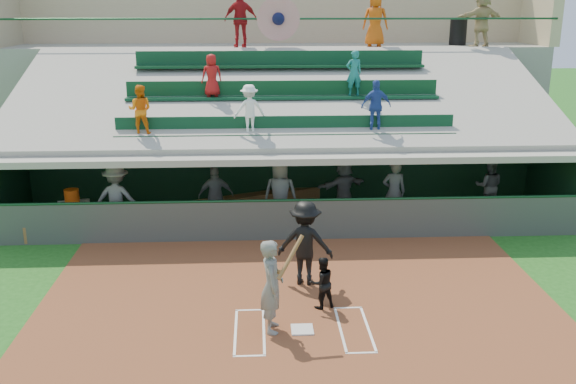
{
  "coord_description": "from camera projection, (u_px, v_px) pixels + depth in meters",
  "views": [
    {
      "loc": [
        -0.86,
        -11.2,
        6.18
      ],
      "look_at": [
        -0.1,
        3.5,
        1.8
      ],
      "focal_mm": 40.0,
      "sensor_mm": 36.0,
      "label": 1
    }
  ],
  "objects": [
    {
      "name": "dugout_player_a",
      "position": [
        117.0,
        199.0,
        17.51
      ],
      "size": [
        1.32,
        0.84,
        1.94
      ],
      "primitive_type": "imported",
      "rotation": [
        0.0,
        0.0,
        3.04
      ],
      "color": "#60625D",
      "rests_on": "dugout_floor"
    },
    {
      "name": "concourse_staff_c",
      "position": [
        482.0,
        19.0,
        22.99
      ],
      "size": [
        1.91,
        1.13,
        1.96
      ],
      "primitive_type": "imported",
      "rotation": [
        0.0,
        0.0,
        3.47
      ],
      "color": "tan",
      "rests_on": "concourse_slab"
    },
    {
      "name": "home_umpire",
      "position": [
        305.0,
        243.0,
        14.37
      ],
      "size": [
        1.37,
        0.96,
        1.94
      ],
      "primitive_type": "imported",
      "rotation": [
        0.0,
        0.0,
        2.93
      ],
      "color": "black",
      "rests_on": "dirt_slab"
    },
    {
      "name": "dirt_slab",
      "position": [
        300.0,
        318.0,
        13.0
      ],
      "size": [
        11.0,
        9.0,
        0.02
      ],
      "primitive_type": "cube",
      "color": "brown",
      "rests_on": "ground"
    },
    {
      "name": "dugout_player_e",
      "position": [
        394.0,
        192.0,
        18.3
      ],
      "size": [
        0.69,
        0.47,
        1.84
      ],
      "primitive_type": "imported",
      "rotation": [
        0.0,
        0.0,
        3.09
      ],
      "color": "#51534E",
      "rests_on": "dugout_floor"
    },
    {
      "name": "batter_at_plate",
      "position": [
        272.0,
        286.0,
        12.27
      ],
      "size": [
        0.85,
        0.76,
        1.95
      ],
      "color": "#5C5F5A",
      "rests_on": "dirt_slab"
    },
    {
      "name": "white_table",
      "position": [
        75.0,
        216.0,
        17.95
      ],
      "size": [
        1.0,
        0.84,
        0.76
      ],
      "primitive_type": "cube",
      "rotation": [
        0.0,
        0.0,
        0.24
      ],
      "color": "white",
      "rests_on": "dugout_floor"
    },
    {
      "name": "batters_box_chalk",
      "position": [
        302.0,
        330.0,
        12.52
      ],
      "size": [
        2.65,
        1.85,
        0.01
      ],
      "color": "white",
      "rests_on": "dirt_slab"
    },
    {
      "name": "dugout_player_d",
      "position": [
        344.0,
        187.0,
        19.0
      ],
      "size": [
        1.65,
        1.11,
        1.71
      ],
      "primitive_type": "imported",
      "rotation": [
        0.0,
        0.0,
        3.57
      ],
      "color": "#5E615B",
      "rests_on": "dugout_floor"
    },
    {
      "name": "trash_bin",
      "position": [
        458.0,
        32.0,
        24.07
      ],
      "size": [
        0.63,
        0.63,
        0.94
      ],
      "primitive_type": "cylinder",
      "color": "black",
      "rests_on": "concourse_slab"
    },
    {
      "name": "concourse_staff_a",
      "position": [
        241.0,
        19.0,
        22.52
      ],
      "size": [
        1.23,
        0.7,
        1.97
      ],
      "primitive_type": "imported",
      "rotation": [
        0.0,
        0.0,
        3.34
      ],
      "color": "#A41217",
      "rests_on": "concourse_slab"
    },
    {
      "name": "home_plate",
      "position": [
        302.0,
        329.0,
        12.51
      ],
      "size": [
        0.43,
        0.43,
        0.03
      ],
      "primitive_type": "cube",
      "color": "silver",
      "rests_on": "dirt_slab"
    },
    {
      "name": "grandstand",
      "position": [
        280.0,
        121.0,
        21.94
      ],
      "size": [
        20.4,
        10.4,
        7.8
      ],
      "color": "#454945",
      "rests_on": "ground"
    },
    {
      "name": "dugout_player_b",
      "position": [
        216.0,
        196.0,
        18.18
      ],
      "size": [
        1.04,
        0.54,
        1.71
      ],
      "primitive_type": "imported",
      "rotation": [
        0.0,
        0.0,
        3.26
      ],
      "color": "#555853",
      "rests_on": "dugout_floor"
    },
    {
      "name": "concourse_slab",
      "position": [
        277.0,
        106.0,
        24.79
      ],
      "size": [
        20.0,
        3.0,
        4.6
      ],
      "primitive_type": "cube",
      "color": "gray",
      "rests_on": "ground"
    },
    {
      "name": "dugout_floor",
      "position": [
        286.0,
        218.0,
        18.98
      ],
      "size": [
        16.0,
        3.5,
        0.04
      ],
      "primitive_type": "cube",
      "color": "gray",
      "rests_on": "ground"
    },
    {
      "name": "dugout_player_f",
      "position": [
        489.0,
        186.0,
        19.23
      ],
      "size": [
        0.94,
        0.81,
        1.64
      ],
      "primitive_type": "imported",
      "rotation": [
        0.0,
        0.0,
        2.87
      ],
      "color": "#51534E",
      "rests_on": "dugout_floor"
    },
    {
      "name": "concourse_staff_b",
      "position": [
        375.0,
        20.0,
        23.11
      ],
      "size": [
        1.03,
        0.79,
        1.88
      ],
      "primitive_type": "imported",
      "rotation": [
        0.0,
        0.0,
        2.91
      ],
      "color": "#C94F0B",
      "rests_on": "concourse_slab"
    },
    {
      "name": "ground",
      "position": [
        302.0,
        331.0,
        12.52
      ],
      "size": [
        100.0,
        100.0,
        0.0
      ],
      "primitive_type": "plane",
      "color": "#1B5217",
      "rests_on": "ground"
    },
    {
      "name": "water_cooler",
      "position": [
        72.0,
        196.0,
        17.75
      ],
      "size": [
        0.4,
        0.4,
        0.4
      ],
      "primitive_type": "cylinder",
      "color": "#E44F0D",
      "rests_on": "white_table"
    },
    {
      "name": "dugout_bench",
      "position": [
        277.0,
        198.0,
        20.13
      ],
      "size": [
        13.89,
        6.18,
        0.45
      ],
      "primitive_type": "cube",
      "rotation": [
        0.0,
        0.0,
        0.4
      ],
      "color": "olive",
      "rests_on": "dugout_floor"
    },
    {
      "name": "dugout_player_c",
      "position": [
        280.0,
        193.0,
        18.02
      ],
      "size": [
        1.01,
        0.73,
        1.92
      ],
      "primitive_type": "imported",
      "rotation": [
        0.0,
        0.0,
        3.01
      ],
      "color": "#5D605A",
      "rests_on": "dugout_floor"
    },
    {
      "name": "catcher",
      "position": [
        322.0,
        283.0,
        13.31
      ],
      "size": [
        0.66,
        0.59,
        1.12
      ],
      "primitive_type": "imported",
      "rotation": [
        0.0,
        0.0,
        3.51
      ],
      "color": "black",
      "rests_on": "dirt_slab"
    }
  ]
}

